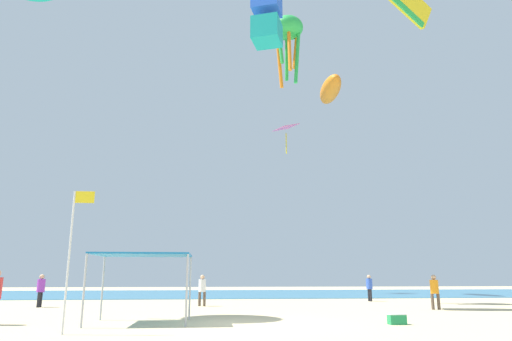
{
  "coord_description": "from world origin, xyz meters",
  "views": [
    {
      "loc": [
        -1.05,
        -16.4,
        1.59
      ],
      "look_at": [
        1.72,
        11.18,
        8.02
      ],
      "focal_mm": 32.01,
      "sensor_mm": 36.0,
      "label": 1
    }
  ],
  "objects_px": {
    "kite_inflatable_orange": "(330,90)",
    "person_near_tent": "(434,289)",
    "person_rightmost": "(202,288)",
    "kite_box_blue": "(267,17)",
    "person_far_shore": "(369,286)",
    "cooler_box": "(397,319)",
    "banner_flag": "(72,247)",
    "kite_octopus_green": "(288,31)",
    "person_leftmost": "(41,288)",
    "kite_diamond_pink": "(286,129)",
    "canopy_tent": "(143,257)"
  },
  "relations": [
    {
      "from": "kite_diamond_pink",
      "to": "kite_octopus_green",
      "type": "relative_size",
      "value": 0.62
    },
    {
      "from": "kite_inflatable_orange",
      "to": "kite_diamond_pink",
      "type": "xyz_separation_m",
      "value": [
        -3.74,
        3.7,
        -2.88
      ]
    },
    {
      "from": "banner_flag",
      "to": "kite_octopus_green",
      "type": "xyz_separation_m",
      "value": [
        8.98,
        14.15,
        15.58
      ]
    },
    {
      "from": "cooler_box",
      "to": "kite_inflatable_orange",
      "type": "xyz_separation_m",
      "value": [
        4.85,
        24.44,
        18.93
      ]
    },
    {
      "from": "canopy_tent",
      "to": "person_leftmost",
      "type": "xyz_separation_m",
      "value": [
        -6.5,
        9.04,
        -1.25
      ]
    },
    {
      "from": "person_far_shore",
      "to": "kite_box_blue",
      "type": "xyz_separation_m",
      "value": [
        -7.46,
        -6.28,
        15.29
      ]
    },
    {
      "from": "kite_inflatable_orange",
      "to": "kite_box_blue",
      "type": "distance_m",
      "value": 18.6
    },
    {
      "from": "banner_flag",
      "to": "kite_diamond_pink",
      "type": "relative_size",
      "value": 1.3
    },
    {
      "from": "person_near_tent",
      "to": "person_far_shore",
      "type": "xyz_separation_m",
      "value": [
        -0.59,
        7.71,
        0.01
      ]
    },
    {
      "from": "canopy_tent",
      "to": "kite_box_blue",
      "type": "height_order",
      "value": "kite_box_blue"
    },
    {
      "from": "person_near_tent",
      "to": "kite_inflatable_orange",
      "type": "height_order",
      "value": "kite_inflatable_orange"
    },
    {
      "from": "banner_flag",
      "to": "canopy_tent",
      "type": "bearing_deg",
      "value": 61.51
    },
    {
      "from": "person_rightmost",
      "to": "banner_flag",
      "type": "bearing_deg",
      "value": 100.79
    },
    {
      "from": "person_rightmost",
      "to": "cooler_box",
      "type": "relative_size",
      "value": 2.92
    },
    {
      "from": "person_near_tent",
      "to": "cooler_box",
      "type": "distance_m",
      "value": 8.11
    },
    {
      "from": "person_near_tent",
      "to": "person_leftmost",
      "type": "bearing_deg",
      "value": -7.85
    },
    {
      "from": "person_leftmost",
      "to": "kite_inflatable_orange",
      "type": "xyz_separation_m",
      "value": [
        20.06,
        14.12,
        18.11
      ]
    },
    {
      "from": "kite_diamond_pink",
      "to": "kite_octopus_green",
      "type": "xyz_separation_m",
      "value": [
        -2.46,
        -15.72,
        1.78
      ]
    },
    {
      "from": "banner_flag",
      "to": "person_near_tent",
      "type": "bearing_deg",
      "value": 28.88
    },
    {
      "from": "person_near_tent",
      "to": "person_far_shore",
      "type": "height_order",
      "value": "person_far_shore"
    },
    {
      "from": "banner_flag",
      "to": "kite_octopus_green",
      "type": "distance_m",
      "value": 22.88
    },
    {
      "from": "person_far_shore",
      "to": "kite_diamond_pink",
      "type": "relative_size",
      "value": 0.54
    },
    {
      "from": "person_near_tent",
      "to": "person_rightmost",
      "type": "height_order",
      "value": "person_rightmost"
    },
    {
      "from": "canopy_tent",
      "to": "person_near_tent",
      "type": "xyz_separation_m",
      "value": [
        13.4,
        5.29,
        -1.27
      ]
    },
    {
      "from": "person_rightmost",
      "to": "banner_flag",
      "type": "height_order",
      "value": "banner_flag"
    },
    {
      "from": "person_near_tent",
      "to": "cooler_box",
      "type": "xyz_separation_m",
      "value": [
        -4.69,
        -6.56,
        -0.8
      ]
    },
    {
      "from": "person_rightmost",
      "to": "kite_box_blue",
      "type": "distance_m",
      "value": 15.84
    },
    {
      "from": "canopy_tent",
      "to": "banner_flag",
      "type": "height_order",
      "value": "banner_flag"
    },
    {
      "from": "person_leftmost",
      "to": "kite_octopus_green",
      "type": "height_order",
      "value": "kite_octopus_green"
    },
    {
      "from": "kite_box_blue",
      "to": "kite_octopus_green",
      "type": "relative_size",
      "value": 0.66
    },
    {
      "from": "kite_inflatable_orange",
      "to": "person_near_tent",
      "type": "bearing_deg",
      "value": -176.19
    },
    {
      "from": "person_leftmost",
      "to": "kite_box_blue",
      "type": "height_order",
      "value": "kite_box_blue"
    },
    {
      "from": "person_leftmost",
      "to": "kite_diamond_pink",
      "type": "relative_size",
      "value": 0.54
    },
    {
      "from": "person_near_tent",
      "to": "person_leftmost",
      "type": "distance_m",
      "value": 20.25
    },
    {
      "from": "person_rightmost",
      "to": "kite_octopus_green",
      "type": "relative_size",
      "value": 0.33
    },
    {
      "from": "person_near_tent",
      "to": "person_leftmost",
      "type": "height_order",
      "value": "person_leftmost"
    },
    {
      "from": "person_rightmost",
      "to": "banner_flag",
      "type": "distance_m",
      "value": 12.72
    },
    {
      "from": "person_near_tent",
      "to": "person_far_shore",
      "type": "bearing_deg",
      "value": -82.79
    },
    {
      "from": "kite_octopus_green",
      "to": "kite_box_blue",
      "type": "bearing_deg",
      "value": 37.07
    },
    {
      "from": "kite_diamond_pink",
      "to": "person_far_shore",
      "type": "bearing_deg",
      "value": -15.32
    },
    {
      "from": "kite_inflatable_orange",
      "to": "kite_box_blue",
      "type": "height_order",
      "value": "kite_inflatable_orange"
    },
    {
      "from": "kite_box_blue",
      "to": "banner_flag",
      "type": "bearing_deg",
      "value": 74.77
    },
    {
      "from": "banner_flag",
      "to": "kite_inflatable_orange",
      "type": "height_order",
      "value": "kite_inflatable_orange"
    },
    {
      "from": "person_far_shore",
      "to": "cooler_box",
      "type": "bearing_deg",
      "value": -19.41
    },
    {
      "from": "kite_diamond_pink",
      "to": "cooler_box",
      "type": "bearing_deg",
      "value": -29.78
    },
    {
      "from": "kite_box_blue",
      "to": "kite_octopus_green",
      "type": "xyz_separation_m",
      "value": [
        2.01,
        4.43,
        1.73
      ]
    },
    {
      "from": "person_far_shore",
      "to": "kite_box_blue",
      "type": "distance_m",
      "value": 18.13
    },
    {
      "from": "person_leftmost",
      "to": "cooler_box",
      "type": "distance_m",
      "value": 18.4
    },
    {
      "from": "kite_inflatable_orange",
      "to": "kite_box_blue",
      "type": "relative_size",
      "value": 1.84
    },
    {
      "from": "kite_diamond_pink",
      "to": "canopy_tent",
      "type": "bearing_deg",
      "value": -47.59
    }
  ]
}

